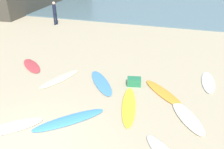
# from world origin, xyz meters

# --- Properties ---
(surfboard_1) EXTENTS (1.85, 2.19, 0.08)m
(surfboard_1) POSITION_xyz_m (0.62, 4.58, 0.04)
(surfboard_1) COLOR #4F94D8
(surfboard_1) RESTS_ON ground_plane
(surfboard_2) EXTENTS (1.93, 1.99, 0.08)m
(surfboard_2) POSITION_xyz_m (3.25, 4.55, 0.04)
(surfboard_2) COLOR #F8A131
(surfboard_2) RESTS_ON ground_plane
(surfboard_3) EXTENTS (1.24, 2.25, 0.06)m
(surfboard_3) POSITION_xyz_m (-1.26, 4.35, 0.03)
(surfboard_3) COLOR #F3EFC0
(surfboard_3) RESTS_ON ground_plane
(surfboard_4) EXTENTS (1.79, 1.71, 0.09)m
(surfboard_4) POSITION_xyz_m (-1.07, 1.00, 0.04)
(surfboard_4) COLOR white
(surfboard_4) RESTS_ON ground_plane
(surfboard_5) EXTENTS (0.56, 2.01, 0.07)m
(surfboard_5) POSITION_xyz_m (4.99, 6.06, 0.03)
(surfboard_5) COLOR white
(surfboard_5) RESTS_ON ground_plane
(surfboard_6) EXTENTS (1.02, 2.54, 0.07)m
(surfboard_6) POSITION_xyz_m (2.16, 3.29, 0.04)
(surfboard_6) COLOR yellow
(surfboard_6) RESTS_ON ground_plane
(surfboard_7) EXTENTS (1.88, 1.68, 0.08)m
(surfboard_7) POSITION_xyz_m (-3.26, 5.12, 0.04)
(surfboard_7) COLOR #D7444C
(surfboard_7) RESTS_ON ground_plane
(surfboard_8) EXTENTS (1.45, 1.94, 0.09)m
(surfboard_8) POSITION_xyz_m (4.21, 3.23, 0.04)
(surfboard_8) COLOR silver
(surfboard_8) RESTS_ON ground_plane
(surfboard_9) EXTENTS (2.09, 2.09, 0.09)m
(surfboard_9) POSITION_xyz_m (0.50, 1.89, 0.04)
(surfboard_9) COLOR #499BE5
(surfboard_9) RESTS_ON ground_plane
(beachgoer_near) EXTENTS (0.35, 0.35, 1.80)m
(beachgoer_near) POSITION_xyz_m (-6.22, 12.51, 1.01)
(beachgoer_near) COLOR #191E33
(beachgoer_near) RESTS_ON ground_plane
(beach_cooler) EXTENTS (0.64, 0.50, 0.33)m
(beach_cooler) POSITION_xyz_m (1.99, 4.86, 0.16)
(beach_cooler) COLOR #287F51
(beach_cooler) RESTS_ON ground_plane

